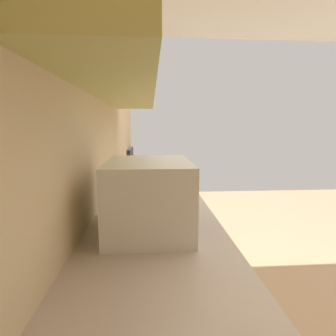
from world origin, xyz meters
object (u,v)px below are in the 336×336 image
Objects in this scene: oven_range at (154,192)px; bowl at (161,186)px; microwave at (150,196)px; kettle at (158,164)px.

oven_range is 1.72m from bowl.
oven_range is 2.36× the size of microwave.
microwave is (-2.37, 0.04, 0.59)m from oven_range.
oven_range reaches higher than kettle.
microwave is 2.76× the size of bowl.
bowl is at bearing 180.00° from kettle.
microwave reaches higher than oven_range.
microwave is 0.73m from bowl.
oven_range reaches higher than bowl.
kettle is (-0.70, -0.04, 0.50)m from oven_range.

